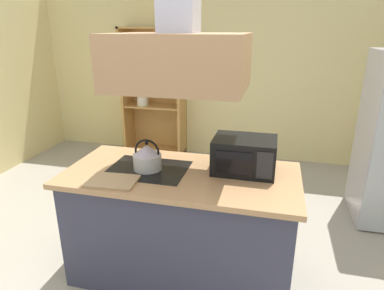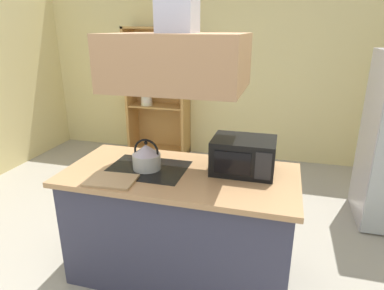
# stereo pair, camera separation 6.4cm
# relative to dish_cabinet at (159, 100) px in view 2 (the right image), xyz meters

# --- Properties ---
(ground_plane) EXTENTS (7.80, 7.80, 0.00)m
(ground_plane) POSITION_rel_dish_cabinet_xyz_m (1.13, -2.78, -0.87)
(ground_plane) COLOR #A0998A
(wall_back) EXTENTS (6.00, 0.12, 2.70)m
(wall_back) POSITION_rel_dish_cabinet_xyz_m (1.13, 0.22, 0.48)
(wall_back) COLOR beige
(wall_back) RESTS_ON ground
(kitchen_island) EXTENTS (1.75, 0.85, 0.90)m
(kitchen_island) POSITION_rel_dish_cabinet_xyz_m (1.16, -2.63, -0.41)
(kitchen_island) COLOR #37384D
(kitchen_island) RESTS_ON ground
(range_hood) EXTENTS (0.90, 0.70, 1.17)m
(range_hood) POSITION_rel_dish_cabinet_xyz_m (1.16, -2.63, 0.95)
(range_hood) COLOR #AF7F55
(dish_cabinet) EXTENTS (0.93, 0.40, 1.94)m
(dish_cabinet) POSITION_rel_dish_cabinet_xyz_m (0.00, 0.00, 0.00)
(dish_cabinet) COLOR #BF8945
(dish_cabinet) RESTS_ON ground
(kettle) EXTENTS (0.22, 0.22, 0.24)m
(kettle) POSITION_rel_dish_cabinet_xyz_m (0.90, -2.63, 0.14)
(kettle) COLOR #B7B9B5
(kettle) RESTS_ON kitchen_island
(cutting_board) EXTENTS (0.36, 0.26, 0.02)m
(cutting_board) POSITION_rel_dish_cabinet_xyz_m (0.75, -2.91, 0.04)
(cutting_board) COLOR tan
(cutting_board) RESTS_ON kitchen_island
(microwave) EXTENTS (0.46, 0.35, 0.26)m
(microwave) POSITION_rel_dish_cabinet_xyz_m (1.62, -2.49, 0.16)
(microwave) COLOR black
(microwave) RESTS_ON kitchen_island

